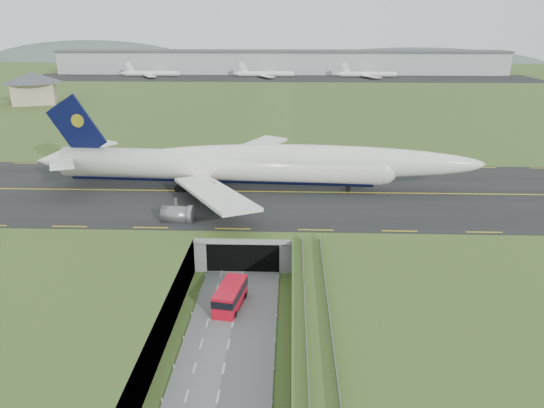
{
  "coord_description": "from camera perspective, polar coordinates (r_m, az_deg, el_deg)",
  "views": [
    {
      "loc": [
        7.73,
        -71.0,
        39.2
      ],
      "look_at": [
        4.34,
        20.0,
        7.94
      ],
      "focal_mm": 35.0,
      "sensor_mm": 36.0,
      "label": 1
    }
  ],
  "objects": [
    {
      "name": "cargo_terminal",
      "position": [
        371.35,
        0.95,
        15.05
      ],
      "size": [
        320.0,
        67.0,
        15.6
      ],
      "color": "#B2B2B2",
      "rests_on": "ground"
    },
    {
      "name": "tunnel_portal",
      "position": [
        95.07,
        -2.7,
        -3.24
      ],
      "size": [
        17.0,
        22.3,
        6.0
      ],
      "color": "gray",
      "rests_on": "ground"
    },
    {
      "name": "ground",
      "position": [
        81.47,
        -3.63,
        -9.86
      ],
      "size": [
        900.0,
        900.0,
        0.0
      ],
      "primitive_type": "plane",
      "color": "#3B5120",
      "rests_on": "ground"
    },
    {
      "name": "service_building",
      "position": [
        252.94,
        -24.28,
        11.59
      ],
      "size": [
        31.3,
        31.3,
        13.38
      ],
      "rotation": [
        0.0,
        0.0,
        0.34
      ],
      "color": "tan",
      "rests_on": "ground"
    },
    {
      "name": "trench_road",
      "position": [
        74.97,
        -4.2,
        -12.55
      ],
      "size": [
        12.0,
        75.0,
        0.2
      ],
      "primitive_type": "cube",
      "color": "slate",
      "rests_on": "ground"
    },
    {
      "name": "jumbo_jet",
      "position": [
        109.77,
        -2.29,
        4.24
      ],
      "size": [
        93.59,
        60.29,
        19.98
      ],
      "rotation": [
        0.0,
        0.0,
        -0.06
      ],
      "color": "white",
      "rests_on": "ground"
    },
    {
      "name": "shuttle_tram",
      "position": [
        77.72,
        -4.52,
        -9.85
      ],
      "size": [
        4.47,
        8.69,
        3.36
      ],
      "rotation": [
        0.0,
        0.0,
        -0.17
      ],
      "color": "red",
      "rests_on": "ground"
    },
    {
      "name": "airfield_deck",
      "position": [
        80.07,
        -3.68,
        -7.98
      ],
      "size": [
        800.0,
        800.0,
        6.0
      ],
      "primitive_type": "cube",
      "color": "gray",
      "rests_on": "ground"
    },
    {
      "name": "taxiway",
      "position": [
        109.41,
        -2.02,
        1.32
      ],
      "size": [
        800.0,
        44.0,
        0.18
      ],
      "primitive_type": "cube",
      "color": "black",
      "rests_on": "airfield_deck"
    },
    {
      "name": "guideway",
      "position": [
        62.05,
        4.96,
        -14.23
      ],
      "size": [
        3.0,
        53.0,
        7.05
      ],
      "color": "#A8A8A3",
      "rests_on": "ground"
    },
    {
      "name": "distant_hills",
      "position": [
        506.04,
        8.81,
        13.83
      ],
      "size": [
        700.0,
        91.0,
        60.0
      ],
      "color": "#52625B",
      "rests_on": "ground"
    }
  ]
}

